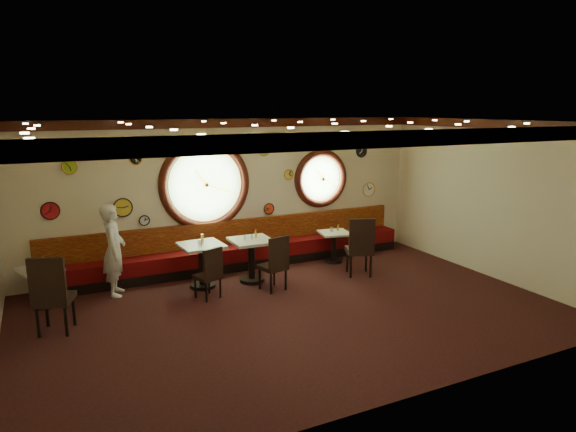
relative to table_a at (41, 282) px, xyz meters
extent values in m
cube|color=black|center=(3.86, -2.14, -0.45)|extent=(9.00, 6.00, 0.00)
cube|color=#B29732|center=(3.86, -2.14, 2.75)|extent=(9.00, 6.00, 0.02)
cube|color=beige|center=(3.86, 0.86, 1.15)|extent=(9.00, 0.02, 3.20)
cube|color=beige|center=(3.86, -5.14, 1.15)|extent=(9.00, 0.02, 3.20)
cube|color=beige|center=(8.36, -2.14, 1.15)|extent=(0.02, 6.00, 3.20)
cube|color=#351009|center=(3.86, 0.81, 2.66)|extent=(9.00, 0.10, 0.18)
cube|color=#351009|center=(3.86, -5.09, 2.66)|extent=(9.00, 0.10, 0.18)
cube|color=#351009|center=(8.31, -2.14, 2.66)|extent=(0.10, 6.00, 0.18)
cube|color=black|center=(3.86, 0.58, -0.35)|extent=(8.00, 0.55, 0.20)
cube|color=#55070B|center=(3.86, 0.58, -0.10)|extent=(8.00, 0.55, 0.30)
cube|color=#5F0807|center=(3.86, 0.80, 0.30)|extent=(8.00, 0.10, 0.55)
cylinder|color=#90C677|center=(3.26, 0.86, 1.40)|extent=(1.66, 0.02, 1.66)
torus|color=#351009|center=(3.26, 0.84, 1.40)|extent=(1.98, 0.18, 1.98)
torus|color=gold|center=(3.26, 0.81, 1.40)|extent=(1.61, 0.03, 1.61)
cylinder|color=#90C677|center=(6.06, 0.86, 1.35)|extent=(1.10, 0.02, 1.10)
torus|color=#351009|center=(6.06, 0.84, 1.35)|extent=(1.38, 0.18, 1.38)
torus|color=gold|center=(6.06, 0.81, 1.35)|extent=(1.09, 0.03, 1.09)
cylinder|color=black|center=(7.16, 0.82, 1.95)|extent=(0.28, 0.03, 0.28)
cylinder|color=red|center=(4.71, 0.82, 0.75)|extent=(0.24, 0.03, 0.24)
cylinder|color=#9FC427|center=(0.66, 0.82, 1.90)|extent=(0.26, 0.03, 0.26)
cylinder|color=white|center=(7.41, 0.82, 1.00)|extent=(0.34, 0.03, 0.34)
cylinder|color=silver|center=(1.96, 0.82, 0.75)|extent=(0.20, 0.03, 0.20)
cylinder|color=black|center=(1.86, 0.82, 2.00)|extent=(0.24, 0.03, 0.24)
cylinder|color=red|center=(0.26, 0.82, 1.10)|extent=(0.32, 0.03, 0.32)
cylinder|color=#A1D944|center=(4.61, 0.82, 2.10)|extent=(0.30, 0.03, 0.30)
cylinder|color=gold|center=(5.21, 0.82, 1.50)|extent=(0.22, 0.03, 0.22)
cylinder|color=gold|center=(1.56, 0.82, 1.05)|extent=(0.36, 0.03, 0.36)
cylinder|color=black|center=(0.00, 0.00, -0.42)|extent=(0.40, 0.40, 0.06)
cylinder|color=black|center=(0.00, 0.00, -0.10)|extent=(0.11, 0.11, 0.64)
cube|color=beige|center=(0.00, 0.00, 0.24)|extent=(0.81, 0.81, 0.05)
cylinder|color=black|center=(2.82, -0.26, -0.41)|extent=(0.50, 0.50, 0.07)
cylinder|color=black|center=(2.82, -0.26, -0.02)|extent=(0.14, 0.14, 0.79)
cube|color=beige|center=(2.82, -0.26, 0.39)|extent=(0.83, 0.83, 0.06)
cylinder|color=black|center=(3.80, -0.37, -0.41)|extent=(0.50, 0.50, 0.07)
cylinder|color=black|center=(3.80, -0.37, -0.02)|extent=(0.14, 0.14, 0.79)
cube|color=beige|center=(3.80, -0.37, 0.40)|extent=(0.81, 0.81, 0.06)
cylinder|color=black|center=(5.97, 0.04, -0.42)|extent=(0.40, 0.40, 0.05)
cylinder|color=black|center=(5.97, 0.04, -0.10)|extent=(0.11, 0.11, 0.64)
cube|color=beige|center=(5.97, 0.04, 0.23)|extent=(0.75, 0.75, 0.05)
cube|color=black|center=(0.17, -1.21, 0.08)|extent=(0.67, 0.67, 0.09)
cube|color=black|center=(0.10, -1.43, 0.47)|extent=(0.52, 0.24, 0.69)
cube|color=black|center=(2.73, -0.86, -0.04)|extent=(0.53, 0.53, 0.07)
cube|color=black|center=(2.80, -1.03, 0.26)|extent=(0.40, 0.20, 0.53)
cube|color=black|center=(3.98, -0.99, 0.01)|extent=(0.55, 0.55, 0.08)
cube|color=black|center=(4.03, -1.18, 0.34)|extent=(0.45, 0.16, 0.59)
cube|color=black|center=(5.97, -0.96, 0.07)|extent=(0.68, 0.68, 0.09)
cube|color=black|center=(5.89, -1.17, 0.46)|extent=(0.51, 0.26, 0.68)
cylinder|color=silver|center=(-0.05, 0.01, 0.31)|extent=(0.04, 0.04, 0.10)
cylinder|color=silver|center=(2.77, -0.25, 0.47)|extent=(0.03, 0.03, 0.09)
cylinder|color=silver|center=(3.67, -0.37, 0.48)|extent=(0.04, 0.04, 0.11)
cylinder|color=silver|center=(5.92, 0.10, 0.31)|extent=(0.04, 0.04, 0.11)
cylinder|color=#B8B8BD|center=(0.02, -0.03, 0.32)|extent=(0.04, 0.04, 0.11)
cylinder|color=silver|center=(2.80, -0.31, 0.48)|extent=(0.04, 0.04, 0.11)
cylinder|color=#B9B9BE|center=(3.82, -0.38, 0.47)|extent=(0.03, 0.03, 0.09)
cylinder|color=silver|center=(5.94, 0.06, 0.30)|extent=(0.04, 0.04, 0.10)
cylinder|color=yellow|center=(0.07, 0.06, 0.35)|extent=(0.05, 0.05, 0.17)
cylinder|color=gold|center=(2.86, -0.17, 0.51)|extent=(0.05, 0.05, 0.17)
cylinder|color=gold|center=(3.94, -0.29, 0.51)|extent=(0.05, 0.05, 0.17)
cylinder|color=gold|center=(6.12, 0.12, 0.33)|extent=(0.05, 0.05, 0.15)
imported|color=white|center=(1.25, 0.06, 0.42)|extent=(0.55, 0.71, 1.72)
camera|label=1|loc=(0.13, -9.53, 3.00)|focal=32.00mm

